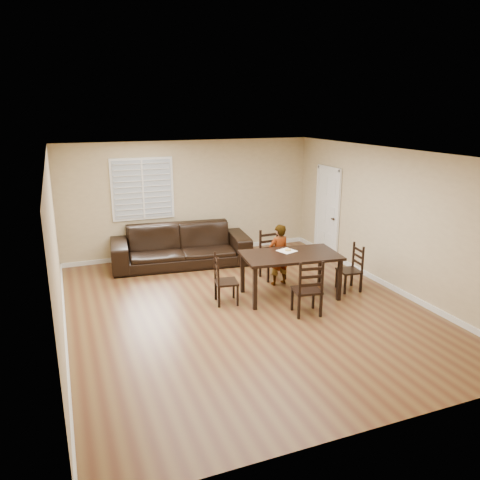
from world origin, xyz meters
name	(u,v)px	position (x,y,z in m)	size (l,w,h in m)	color
ground	(245,308)	(0.00, 0.00, 0.00)	(7.00, 7.00, 0.00)	brown
room	(244,206)	(0.04, 0.18, 1.81)	(6.04, 7.04, 2.72)	#C6B386
dining_table	(290,258)	(0.98, 0.22, 0.74)	(1.86, 1.19, 0.83)	black
chair_near	(270,256)	(1.09, 1.33, 0.46)	(0.47, 0.44, 1.00)	black
chair_far	(309,292)	(0.87, -0.69, 0.45)	(0.51, 0.49, 0.99)	black
chair_left	(220,281)	(-0.33, 0.38, 0.42)	(0.45, 0.47, 0.92)	black
chair_right	(354,269)	(2.30, 0.07, 0.41)	(0.42, 0.45, 0.91)	black
child	(279,255)	(1.06, 0.86, 0.62)	(0.45, 0.29, 1.23)	gray
napkin	(287,251)	(1.01, 0.42, 0.83)	(0.30, 0.30, 0.00)	beige
donut	(288,250)	(1.03, 0.42, 0.85)	(0.11, 0.11, 0.04)	gold
sofa	(181,246)	(-0.44, 2.76, 0.44)	(3.03, 1.18, 0.88)	black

